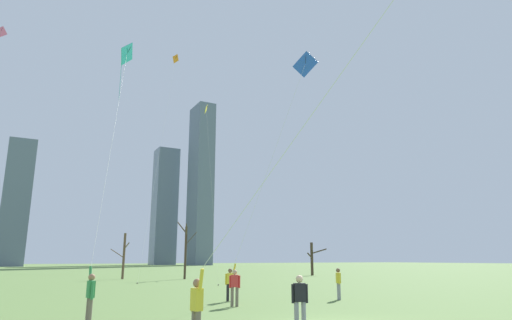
# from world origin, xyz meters

# --- Properties ---
(kite_flyer_foreground_right_purple) EXTENTS (2.59, 10.87, 10.53)m
(kite_flyer_foreground_right_purple) POSITION_xyz_m (-5.02, -1.92, 1.95)
(kite_flyer_foreground_right_purple) COLOR #726656
(kite_flyer_foreground_right_purple) RESTS_ON ground
(kite_flyer_midfield_left_teal) EXTENTS (2.63, 9.31, 14.63)m
(kite_flyer_midfield_left_teal) POSITION_xyz_m (-6.54, 6.59, 4.46)
(kite_flyer_midfield_left_teal) COLOR #726656
(kite_flyer_midfield_left_teal) RESTS_ON ground
(kite_flyer_far_back_blue) EXTENTS (4.65, 2.38, 13.88)m
(kite_flyer_far_back_blue) POSITION_xyz_m (1.25, 9.04, 3.87)
(kite_flyer_far_back_blue) COLOR black
(kite_flyer_far_back_blue) RESTS_ON ground
(bystander_strolling_midfield) EXTENTS (0.46, 0.34, 1.62)m
(bystander_strolling_midfield) POSITION_xyz_m (-0.53, 7.07, 0.90)
(bystander_strolling_midfield) COLOR #726656
(bystander_strolling_midfield) RESTS_ON ground
(bystander_watching_nearby) EXTENTS (0.32, 0.47, 1.62)m
(bystander_watching_nearby) POSITION_xyz_m (5.76, 7.51, 0.90)
(bystander_watching_nearby) COLOR gray
(bystander_watching_nearby) RESTS_ON ground
(bystander_far_off_by_trees) EXTENTS (0.48, 0.31, 1.62)m
(bystander_far_off_by_trees) POSITION_xyz_m (-1.73, -0.07, 0.90)
(bystander_far_off_by_trees) COLOR gray
(bystander_far_off_by_trees) RESTS_ON ground
(distant_kite_drifting_left_yellow) EXTENTS (1.27, 6.96, 17.84)m
(distant_kite_drifting_left_yellow) POSITION_xyz_m (5.98, 27.99, 15.92)
(distant_kite_drifting_left_yellow) COLOR yellow
(distant_kite_drifting_left_yellow) RESTS_ON ground
(distant_kite_drifting_right_orange) EXTENTS (4.98, 7.01, 25.75)m
(distant_kite_drifting_right_orange) POSITION_xyz_m (3.98, 33.88, 23.31)
(distant_kite_drifting_right_orange) COLOR orange
(distant_kite_drifting_right_orange) RESTS_ON ground
(bare_tree_center) EXTENTS (1.60, 2.13, 4.84)m
(bare_tree_center) POSITION_xyz_m (0.42, 37.23, 2.50)
(bare_tree_center) COLOR brown
(bare_tree_center) RESTS_ON ground
(bare_tree_rightmost) EXTENTS (2.63, 2.21, 4.23)m
(bare_tree_rightmost) POSITION_xyz_m (24.53, 36.45, 2.27)
(bare_tree_rightmost) COLOR #423326
(bare_tree_rightmost) RESTS_ON ground
(bare_tree_left_of_center) EXTENTS (1.94, 1.97, 6.01)m
(bare_tree_left_of_center) POSITION_xyz_m (6.23, 34.00, 3.15)
(bare_tree_left_of_center) COLOR #423326
(bare_tree_left_of_center) RESTS_ON ground
(skyline_mid_tower_right) EXTENTS (7.50, 10.46, 36.86)m
(skyline_mid_tower_right) POSITION_xyz_m (-12.44, 133.78, 18.43)
(skyline_mid_tower_right) COLOR slate
(skyline_mid_tower_right) RESTS_ON ground
(skyline_tall_tower) EXTENTS (6.21, 11.11, 57.28)m
(skyline_tall_tower) POSITION_xyz_m (44.36, 132.03, 28.64)
(skyline_tall_tower) COLOR slate
(skyline_tall_tower) RESTS_ON ground
(skyline_slender_spire) EXTENTS (8.01, 8.23, 42.84)m
(skyline_slender_spire) POSITION_xyz_m (35.61, 146.08, 21.42)
(skyline_slender_spire) COLOR slate
(skyline_slender_spire) RESTS_ON ground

